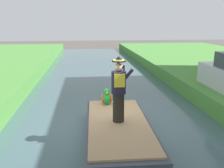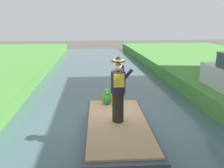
# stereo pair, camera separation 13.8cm
# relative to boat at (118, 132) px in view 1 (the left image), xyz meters

# --- Properties ---
(ground_plane) EXTENTS (80.00, 80.00, 0.00)m
(ground_plane) POSITION_rel_boat_xyz_m (0.00, 1.02, -0.40)
(ground_plane) COLOR #4C4742
(canal_water) EXTENTS (7.17, 48.00, 0.10)m
(canal_water) POSITION_rel_boat_xyz_m (0.00, 1.02, -0.35)
(canal_water) COLOR #3D565B
(canal_water) RESTS_ON ground
(boat) EXTENTS (1.93, 4.26, 0.61)m
(boat) POSITION_rel_boat_xyz_m (0.00, 0.00, 0.00)
(boat) COLOR #333842
(boat) RESTS_ON canal_water
(person_pirate) EXTENTS (0.61, 0.42, 1.85)m
(person_pirate) POSITION_rel_boat_xyz_m (0.02, 0.04, 1.23)
(person_pirate) COLOR black
(person_pirate) RESTS_ON boat
(parrot_plush) EXTENTS (0.36, 0.35, 0.57)m
(parrot_plush) POSITION_rel_boat_xyz_m (-0.18, 1.53, 0.55)
(parrot_plush) COLOR green
(parrot_plush) RESTS_ON boat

